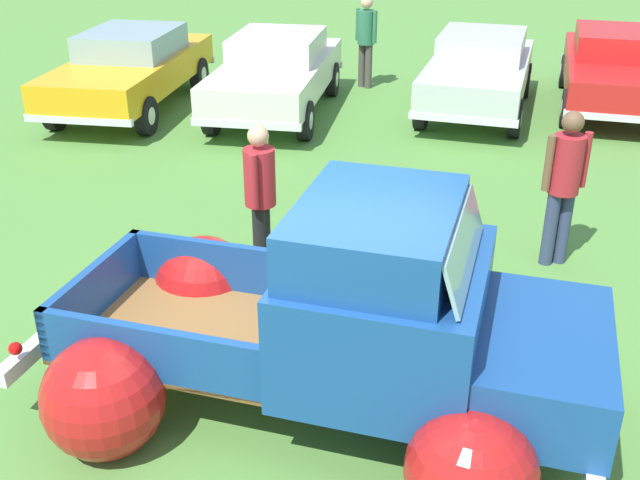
{
  "coord_description": "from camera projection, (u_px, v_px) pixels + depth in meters",
  "views": [
    {
      "loc": [
        0.49,
        -5.12,
        4.09
      ],
      "look_at": [
        0.0,
        1.47,
        0.82
      ],
      "focal_mm": 42.29,
      "sensor_mm": 36.0,
      "label": 1
    }
  ],
  "objects": [
    {
      "name": "show_car_3",
      "position": [
        616.0,
        67.0,
        14.0
      ],
      "size": [
        2.66,
        4.68,
        1.43
      ],
      "rotation": [
        0.0,
        0.0,
        -1.77
      ],
      "color": "black",
      "rests_on": "ground"
    },
    {
      "name": "show_car_0",
      "position": [
        131.0,
        67.0,
        14.01
      ],
      "size": [
        2.26,
        4.73,
        1.43
      ],
      "rotation": [
        0.0,
        0.0,
        -1.66
      ],
      "color": "black",
      "rests_on": "ground"
    },
    {
      "name": "show_car_1",
      "position": [
        276.0,
        71.0,
        13.71
      ],
      "size": [
        2.24,
        4.52,
        1.43
      ],
      "rotation": [
        0.0,
        0.0,
        -1.67
      ],
      "color": "black",
      "rests_on": "ground"
    },
    {
      "name": "spectator_1",
      "position": [
        366.0,
        36.0,
        15.25
      ],
      "size": [
        0.48,
        0.48,
        1.82
      ],
      "rotation": [
        0.0,
        0.0,
        4.05
      ],
      "color": "#4C4742",
      "rests_on": "ground"
    },
    {
      "name": "spectator_0",
      "position": [
        260.0,
        191.0,
        8.07
      ],
      "size": [
        0.38,
        0.54,
        1.72
      ],
      "rotation": [
        0.0,
        0.0,
        3.01
      ],
      "color": "black",
      "rests_on": "ground"
    },
    {
      "name": "ground_plane",
      "position": [
        307.0,
        402.0,
        6.43
      ],
      "size": [
        80.0,
        80.0,
        0.0
      ],
      "primitive_type": "plane",
      "color": "#548C3D"
    },
    {
      "name": "spectator_2",
      "position": [
        564.0,
        179.0,
        8.26
      ],
      "size": [
        0.53,
        0.43,
        1.8
      ],
      "rotation": [
        0.0,
        0.0,
        1.89
      ],
      "color": "navy",
      "rests_on": "ground"
    },
    {
      "name": "vintage_pickup_truck",
      "position": [
        353.0,
        335.0,
        5.99
      ],
      "size": [
        4.92,
        3.5,
        1.96
      ],
      "rotation": [
        0.0,
        0.0,
        -0.22
      ],
      "color": "black",
      "rests_on": "ground"
    },
    {
      "name": "show_car_2",
      "position": [
        479.0,
        70.0,
        13.81
      ],
      "size": [
        2.65,
        4.46,
        1.43
      ],
      "rotation": [
        0.0,
        0.0,
        -1.79
      ],
      "color": "black",
      "rests_on": "ground"
    }
  ]
}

